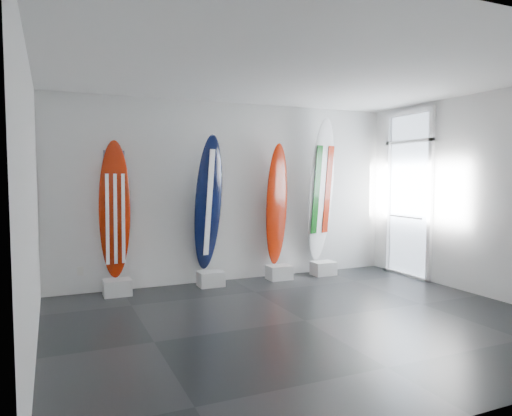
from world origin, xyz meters
name	(u,v)px	position (x,y,z in m)	size (l,w,h in m)	color
floor	(305,321)	(0.00, 0.00, 0.00)	(6.00, 6.00, 0.00)	black
ceiling	(307,73)	(0.00, 0.00, 3.00)	(6.00, 6.00, 0.00)	white
wall_back	(232,192)	(0.00, 2.50, 1.50)	(6.00, 6.00, 0.00)	white
wall_front	(479,215)	(0.00, -2.50, 1.50)	(6.00, 6.00, 0.00)	white
wall_left	(31,205)	(-3.00, 0.00, 1.50)	(5.00, 5.00, 0.00)	white
wall_right	(484,195)	(3.00, 0.00, 1.50)	(5.00, 5.00, 0.00)	white
display_block_usa	(117,287)	(-1.96, 2.18, 0.12)	(0.40, 0.30, 0.24)	silver
surfboard_usa	(115,210)	(-1.96, 2.28, 1.27)	(0.47, 0.08, 2.06)	#971A05
display_block_navy	(211,279)	(-0.50, 2.18, 0.12)	(0.40, 0.30, 0.24)	silver
surfboard_navy	(208,203)	(-0.50, 2.28, 1.34)	(0.50, 0.08, 2.21)	black
display_block_swiss	(279,272)	(0.74, 2.18, 0.12)	(0.40, 0.30, 0.24)	silver
surfboard_swiss	(277,205)	(0.74, 2.28, 1.28)	(0.47, 0.08, 2.09)	#971A05
display_block_italy	(323,268)	(1.62, 2.18, 0.12)	(0.40, 0.30, 0.24)	silver
surfboard_italy	(321,190)	(1.62, 2.28, 1.52)	(0.58, 0.08, 2.58)	white
wall_outlet	(80,271)	(-2.45, 2.48, 0.35)	(0.09, 0.02, 0.13)	silver
glass_door	(408,196)	(2.97, 1.55, 1.43)	(0.12, 1.16, 2.85)	white
balcony	(462,243)	(4.30, 1.55, 0.50)	(2.80, 2.20, 1.20)	slate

